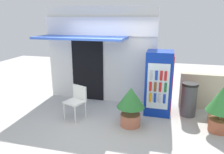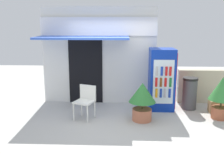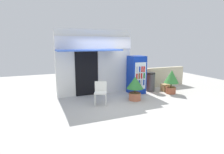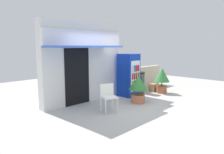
# 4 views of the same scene
# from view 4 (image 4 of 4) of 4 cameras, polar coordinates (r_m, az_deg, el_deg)

# --- Properties ---
(ground) EXTENTS (16.00, 16.00, 0.00)m
(ground) POSITION_cam_4_polar(r_m,az_deg,el_deg) (7.04, 3.63, -8.33)
(ground) COLOR beige
(storefront_building) EXTENTS (3.38, 1.32, 2.86)m
(storefront_building) POSITION_cam_4_polar(r_m,az_deg,el_deg) (7.64, -7.80, 4.25)
(storefront_building) COLOR silver
(storefront_building) RESTS_ON ground
(drink_cooler) EXTENTS (0.70, 0.74, 1.72)m
(drink_cooler) POSITION_cam_4_polar(r_m,az_deg,el_deg) (8.55, 4.56, 0.53)
(drink_cooler) COLOR #0C2D9E
(drink_cooler) RESTS_ON ground
(plastic_chair) EXTENTS (0.58, 0.57, 0.85)m
(plastic_chair) POSITION_cam_4_polar(r_m,az_deg,el_deg) (6.58, -1.04, -4.92)
(plastic_chair) COLOR white
(plastic_chair) RESTS_ON ground
(potted_plant_near_shop) EXTENTS (0.67, 0.67, 0.97)m
(potted_plant_near_shop) POSITION_cam_4_polar(r_m,az_deg,el_deg) (7.57, 7.08, -2.63)
(potted_plant_near_shop) COLOR #BC6B4C
(potted_plant_near_shop) RESTS_ON ground
(potted_plant_curbside) EXTENTS (0.65, 0.65, 1.08)m
(potted_plant_curbside) POSITION_cam_4_polar(r_m,az_deg,el_deg) (9.34, 13.39, -0.18)
(potted_plant_curbside) COLOR #AD5B3D
(potted_plant_curbside) RESTS_ON ground
(trash_bin) EXTENTS (0.42, 0.42, 0.90)m
(trash_bin) POSITION_cam_4_polar(r_m,az_deg,el_deg) (9.26, 7.52, -1.45)
(trash_bin) COLOR #47474C
(trash_bin) RESTS_ON ground
(stone_boundary_wall) EXTENTS (2.70, 0.23, 1.01)m
(stone_boundary_wall) POSITION_cam_4_polar(r_m,az_deg,el_deg) (10.53, 8.41, 0.01)
(stone_boundary_wall) COLOR beige
(stone_boundary_wall) RESTS_ON ground
(cardboard_box) EXTENTS (0.35, 0.33, 0.34)m
(cardboard_box) POSITION_cam_4_polar(r_m,az_deg,el_deg) (9.67, 11.13, -2.81)
(cardboard_box) COLOR tan
(cardboard_box) RESTS_ON ground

